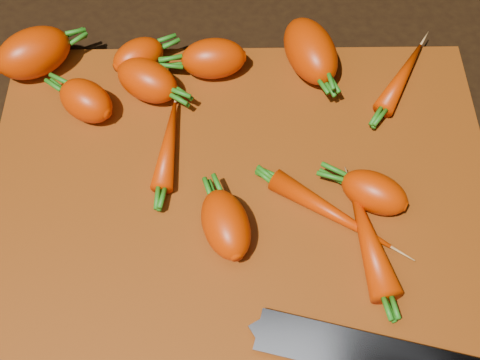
{
  "coord_description": "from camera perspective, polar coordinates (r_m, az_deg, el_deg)",
  "views": [
    {
      "loc": [
        -0.0,
        -0.34,
        0.56
      ],
      "look_at": [
        0.0,
        0.01,
        0.03
      ],
      "focal_mm": 50.0,
      "sensor_mm": 36.0,
      "label": 1
    }
  ],
  "objects": [
    {
      "name": "carrot_3",
      "position": [
        0.61,
        -1.23,
        -3.81
      ],
      "size": [
        0.06,
        0.08,
        0.04
      ],
      "primitive_type": "ellipsoid",
      "rotation": [
        0.0,
        0.0,
        1.86
      ],
      "color": "#CA2F00",
      "rests_on": "cutting_board"
    },
    {
      "name": "carrot_9",
      "position": [
        0.62,
        10.91,
        -5.04
      ],
      "size": [
        0.05,
        0.12,
        0.03
      ],
      "primitive_type": "ellipsoid",
      "rotation": [
        0.0,
        0.0,
        1.74
      ],
      "color": "#CA2F00",
      "rests_on": "cutting_board"
    },
    {
      "name": "carrot_2",
      "position": [
        0.74,
        6.03,
        10.9
      ],
      "size": [
        0.08,
        0.1,
        0.05
      ],
      "primitive_type": "ellipsoid",
      "rotation": [
        0.0,
        0.0,
        -1.26
      ],
      "color": "#CA2F00",
      "rests_on": "cutting_board"
    },
    {
      "name": "carrot_5",
      "position": [
        0.74,
        -8.66,
        10.37
      ],
      "size": [
        0.07,
        0.06,
        0.04
      ],
      "primitive_type": "ellipsoid",
      "rotation": [
        0.0,
        0.0,
        0.59
      ],
      "color": "#CA2F00",
      "rests_on": "cutting_board"
    },
    {
      "name": "ground",
      "position": [
        0.66,
        0.01,
        -2.38
      ],
      "size": [
        2.0,
        2.0,
        0.01
      ],
      "primitive_type": "cube",
      "color": "black"
    },
    {
      "name": "carrot_11",
      "position": [
        0.67,
        -6.12,
        3.07
      ],
      "size": [
        0.03,
        0.11,
        0.02
      ],
      "primitive_type": "ellipsoid",
      "rotation": [
        0.0,
        0.0,
        1.49
      ],
      "color": "#CA2F00",
      "rests_on": "cutting_board"
    },
    {
      "name": "carrot_7",
      "position": [
        0.75,
        13.67,
        8.58
      ],
      "size": [
        0.07,
        0.1,
        0.02
      ],
      "primitive_type": "ellipsoid",
      "rotation": [
        0.0,
        0.0,
        1.04
      ],
      "color": "#CA2F00",
      "rests_on": "cutting_board"
    },
    {
      "name": "cutting_board",
      "position": [
        0.65,
        0.01,
        -1.89
      ],
      "size": [
        0.5,
        0.4,
        0.01
      ],
      "primitive_type": "cube",
      "color": "#84380B",
      "rests_on": "ground"
    },
    {
      "name": "carrot_10",
      "position": [
        0.72,
        -7.92,
        8.41
      ],
      "size": [
        0.08,
        0.07,
        0.04
      ],
      "primitive_type": "ellipsoid",
      "rotation": [
        0.0,
        0.0,
        5.74
      ],
      "color": "#CA2F00",
      "rests_on": "cutting_board"
    },
    {
      "name": "carrot_6",
      "position": [
        0.64,
        11.39,
        -1.04
      ],
      "size": [
        0.08,
        0.07,
        0.04
      ],
      "primitive_type": "ellipsoid",
      "rotation": [
        0.0,
        0.0,
        2.63
      ],
      "color": "#CA2F00",
      "rests_on": "cutting_board"
    },
    {
      "name": "carrot_0",
      "position": [
        0.76,
        -17.21,
        10.32
      ],
      "size": [
        0.1,
        0.09,
        0.05
      ],
      "primitive_type": "ellipsoid",
      "rotation": [
        0.0,
        0.0,
        0.55
      ],
      "color": "#CA2F00",
      "rests_on": "cutting_board"
    },
    {
      "name": "carrot_1",
      "position": [
        0.71,
        -13.01,
        6.61
      ],
      "size": [
        0.07,
        0.07,
        0.04
      ],
      "primitive_type": "ellipsoid",
      "rotation": [
        0.0,
        0.0,
        2.51
      ],
      "color": "#CA2F00",
      "rests_on": "cutting_board"
    },
    {
      "name": "carrot_8",
      "position": [
        0.63,
        7.75,
        -2.72
      ],
      "size": [
        0.12,
        0.09,
        0.02
      ],
      "primitive_type": "ellipsoid",
      "rotation": [
        0.0,
        0.0,
        -0.62
      ],
      "color": "#CA2F00",
      "rests_on": "cutting_board"
    },
    {
      "name": "carrot_4",
      "position": [
        0.73,
        -2.28,
        10.32
      ],
      "size": [
        0.07,
        0.05,
        0.04
      ],
      "primitive_type": "ellipsoid",
      "rotation": [
        0.0,
        0.0,
        3.23
      ],
      "color": "#CA2F00",
      "rests_on": "cutting_board"
    }
  ]
}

